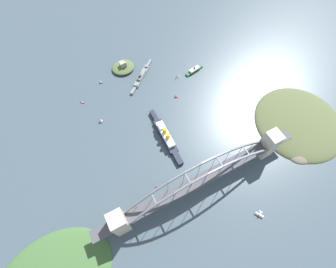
{
  "coord_description": "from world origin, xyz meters",
  "views": [
    {
      "loc": [
        -72.61,
        -58.4,
        298.24
      ],
      "look_at": [
        0.0,
        80.02,
        8.0
      ],
      "focal_mm": 25.69,
      "sensor_mm": 36.0,
      "label": 1
    }
  ],
  "objects_px": {
    "seaplane_taxiing_near_bridge": "(260,214)",
    "small_boat_2": "(176,95)",
    "harbor_ferry_steamer": "(194,70)",
    "small_boat_1": "(100,120)",
    "harbor_arch_bridge": "(200,180)",
    "small_boat_0": "(82,102)",
    "ocean_liner": "(166,136)",
    "naval_cruiser": "(141,76)",
    "channel_marker_buoy": "(156,187)",
    "small_boat_3": "(178,75)",
    "small_boat_4": "(100,81)",
    "fort_island_mid_harbor": "(123,67)"
  },
  "relations": [
    {
      "from": "harbor_ferry_steamer",
      "to": "ocean_liner",
      "type": "bearing_deg",
      "value": -138.26
    },
    {
      "from": "ocean_liner",
      "to": "seaplane_taxiing_near_bridge",
      "type": "bearing_deg",
      "value": -70.31
    },
    {
      "from": "small_boat_1",
      "to": "small_boat_4",
      "type": "relative_size",
      "value": 1.3
    },
    {
      "from": "small_boat_1",
      "to": "small_boat_0",
      "type": "bearing_deg",
      "value": 106.73
    },
    {
      "from": "channel_marker_buoy",
      "to": "small_boat_1",
      "type": "bearing_deg",
      "value": 102.81
    },
    {
      "from": "fort_island_mid_harbor",
      "to": "harbor_ferry_steamer",
      "type": "bearing_deg",
      "value": -30.56
    },
    {
      "from": "harbor_arch_bridge",
      "to": "small_boat_2",
      "type": "xyz_separation_m",
      "value": [
        43.2,
        135.94,
        -23.09
      ]
    },
    {
      "from": "small_boat_1",
      "to": "harbor_ferry_steamer",
      "type": "bearing_deg",
      "value": 6.82
    },
    {
      "from": "small_boat_1",
      "to": "channel_marker_buoy",
      "type": "xyz_separation_m",
      "value": [
        28.14,
        -123.75,
        -2.77
      ]
    },
    {
      "from": "harbor_arch_bridge",
      "to": "small_boat_0",
      "type": "relative_size",
      "value": 44.9
    },
    {
      "from": "harbor_arch_bridge",
      "to": "small_boat_3",
      "type": "distance_m",
      "value": 182.21
    },
    {
      "from": "small_boat_0",
      "to": "small_boat_3",
      "type": "xyz_separation_m",
      "value": [
        152.24,
        -22.95,
        3.99
      ]
    },
    {
      "from": "naval_cruiser",
      "to": "small_boat_2",
      "type": "height_order",
      "value": "naval_cruiser"
    },
    {
      "from": "harbor_arch_bridge",
      "to": "small_boat_1",
      "type": "relative_size",
      "value": 29.63
    },
    {
      "from": "naval_cruiser",
      "to": "harbor_ferry_steamer",
      "type": "distance_m",
      "value": 86.59
    },
    {
      "from": "ocean_liner",
      "to": "small_boat_2",
      "type": "distance_m",
      "value": 72.7
    },
    {
      "from": "small_boat_2",
      "to": "small_boat_4",
      "type": "distance_m",
      "value": 122.77
    },
    {
      "from": "harbor_arch_bridge",
      "to": "small_boat_0",
      "type": "height_order",
      "value": "harbor_arch_bridge"
    },
    {
      "from": "ocean_liner",
      "to": "naval_cruiser",
      "type": "height_order",
      "value": "ocean_liner"
    },
    {
      "from": "naval_cruiser",
      "to": "harbor_ferry_steamer",
      "type": "bearing_deg",
      "value": -18.89
    },
    {
      "from": "small_boat_0",
      "to": "seaplane_taxiing_near_bridge",
      "type": "bearing_deg",
      "value": -62.01
    },
    {
      "from": "small_boat_3",
      "to": "ocean_liner",
      "type": "bearing_deg",
      "value": -127.4
    },
    {
      "from": "harbor_arch_bridge",
      "to": "ocean_liner",
      "type": "bearing_deg",
      "value": 92.55
    },
    {
      "from": "small_boat_1",
      "to": "fort_island_mid_harbor",
      "type": "bearing_deg",
      "value": 49.35
    },
    {
      "from": "harbor_ferry_steamer",
      "to": "small_boat_2",
      "type": "bearing_deg",
      "value": -148.22
    },
    {
      "from": "harbor_arch_bridge",
      "to": "small_boat_4",
      "type": "relative_size",
      "value": 38.51
    },
    {
      "from": "small_boat_0",
      "to": "small_boat_2",
      "type": "xyz_separation_m",
      "value": [
        131.15,
        -56.09,
        2.75
      ]
    },
    {
      "from": "ocean_liner",
      "to": "small_boat_3",
      "type": "relative_size",
      "value": 9.33
    },
    {
      "from": "small_boat_0",
      "to": "small_boat_2",
      "type": "bearing_deg",
      "value": -23.15
    },
    {
      "from": "ocean_liner",
      "to": "naval_cruiser",
      "type": "bearing_deg",
      "value": 82.19
    },
    {
      "from": "seaplane_taxiing_near_bridge",
      "to": "small_boat_2",
      "type": "height_order",
      "value": "small_boat_2"
    },
    {
      "from": "ocean_liner",
      "to": "channel_marker_buoy",
      "type": "height_order",
      "value": "ocean_liner"
    },
    {
      "from": "seaplane_taxiing_near_bridge",
      "to": "small_boat_3",
      "type": "relative_size",
      "value": 0.97
    },
    {
      "from": "seaplane_taxiing_near_bridge",
      "to": "small_boat_2",
      "type": "distance_m",
      "value": 199.5
    },
    {
      "from": "harbor_arch_bridge",
      "to": "small_boat_3",
      "type": "relative_size",
      "value": 26.75
    },
    {
      "from": "ocean_liner",
      "to": "small_boat_4",
      "type": "xyz_separation_m",
      "value": [
        -46.14,
        135.87,
        -2.35
      ]
    },
    {
      "from": "seaplane_taxiing_near_bridge",
      "to": "small_boat_1",
      "type": "relative_size",
      "value": 1.08
    },
    {
      "from": "seaplane_taxiing_near_bridge",
      "to": "harbor_arch_bridge",
      "type": "bearing_deg",
      "value": 127.02
    },
    {
      "from": "harbor_ferry_steamer",
      "to": "seaplane_taxiing_near_bridge",
      "type": "height_order",
      "value": "harbor_ferry_steamer"
    },
    {
      "from": "ocean_liner",
      "to": "small_boat_3",
      "type": "xyz_separation_m",
      "value": [
        67.86,
        88.75,
        -0.98
      ]
    },
    {
      "from": "naval_cruiser",
      "to": "fort_island_mid_harbor",
      "type": "distance_m",
      "value": 36.36
    },
    {
      "from": "harbor_ferry_steamer",
      "to": "channel_marker_buoy",
      "type": "bearing_deg",
      "value": -134.32
    },
    {
      "from": "small_boat_4",
      "to": "channel_marker_buoy",
      "type": "xyz_separation_m",
      "value": [
        3.32,
        -192.59,
        -2.16
      ]
    },
    {
      "from": "harbor_ferry_steamer",
      "to": "small_boat_0",
      "type": "bearing_deg",
      "value": 172.34
    },
    {
      "from": "fort_island_mid_harbor",
      "to": "seaplane_taxiing_near_bridge",
      "type": "height_order",
      "value": "fort_island_mid_harbor"
    },
    {
      "from": "small_boat_0",
      "to": "small_boat_2",
      "type": "height_order",
      "value": "small_boat_2"
    },
    {
      "from": "small_boat_3",
      "to": "small_boat_4",
      "type": "distance_m",
      "value": 123.35
    },
    {
      "from": "harbor_ferry_steamer",
      "to": "small_boat_3",
      "type": "height_order",
      "value": "small_boat_3"
    },
    {
      "from": "naval_cruiser",
      "to": "small_boat_2",
      "type": "relative_size",
      "value": 8.29
    },
    {
      "from": "small_boat_0",
      "to": "channel_marker_buoy",
      "type": "xyz_separation_m",
      "value": [
        41.56,
        -168.42,
        0.45
      ]
    }
  ]
}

